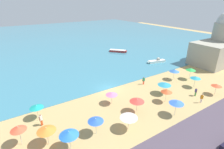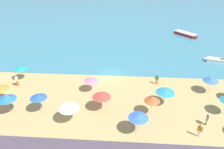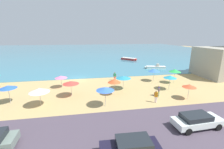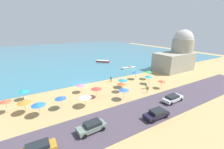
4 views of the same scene
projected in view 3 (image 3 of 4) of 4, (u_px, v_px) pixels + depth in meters
ground_plane at (77, 79)px, 29.56m from camera, size 160.00×160.00×0.00m
sea at (82, 51)px, 81.92m from camera, size 150.00×110.00×0.05m
coastal_road at (67, 140)px, 12.41m from camera, size 80.00×8.00×0.06m
beach_umbrella_0 at (105, 89)px, 17.77m from camera, size 2.17×2.17×2.51m
beach_umbrella_1 at (61, 77)px, 24.33m from camera, size 1.98×1.98×2.08m
beach_umbrella_3 at (71, 83)px, 20.69m from camera, size 2.26×2.26×2.34m
beach_umbrella_5 at (170, 77)px, 23.39m from camera, size 1.99×1.99×2.40m
beach_umbrella_6 at (123, 77)px, 23.62m from camera, size 2.41×2.41×2.22m
beach_umbrella_7 at (39, 90)px, 17.84m from camera, size 2.38×2.38×2.37m
beach_umbrella_8 at (189, 86)px, 19.90m from camera, size 1.80×1.80×2.15m
beach_umbrella_10 at (8, 87)px, 18.57m from camera, size 2.03×2.03×2.44m
beach_umbrella_12 at (114, 81)px, 21.27m from camera, size 1.87×1.87×2.48m
beach_umbrella_13 at (175, 71)px, 26.48m from camera, size 2.03×2.03×2.64m
beach_umbrella_14 at (154, 70)px, 27.70m from camera, size 2.11×2.11×2.46m
bather_0 at (115, 76)px, 28.54m from camera, size 0.55×0.31×1.61m
bather_1 at (156, 96)px, 19.04m from camera, size 0.49×0.38×1.69m
bather_2 at (159, 90)px, 21.12m from camera, size 0.34×0.53×1.59m
parked_car_0 at (197, 120)px, 13.86m from camera, size 4.65×2.01×1.36m
parked_car_2 at (131, 148)px, 10.44m from camera, size 4.35×2.03×1.42m
skiff_nearshore at (129, 59)px, 51.86m from camera, size 4.83×5.01×0.72m
skiff_offshore at (156, 67)px, 38.47m from camera, size 5.31×2.49×1.25m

